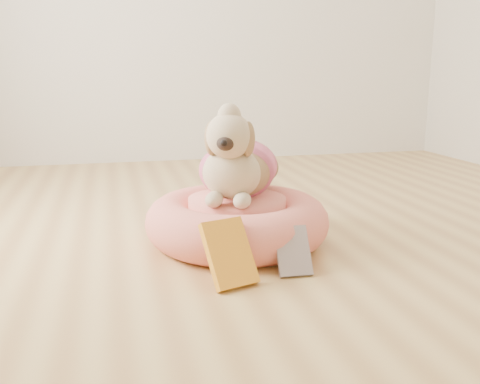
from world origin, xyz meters
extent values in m
plane|color=tan|center=(0.00, 0.00, 0.00)|extent=(4.50, 4.50, 0.00)
cylinder|color=#DE6A56|center=(-0.21, 0.13, 0.06)|extent=(0.54, 0.54, 0.11)
torus|color=#DE6A56|center=(-0.21, 0.13, 0.10)|extent=(0.75, 0.75, 0.19)
cylinder|color=#DE6A56|center=(-0.21, 0.13, 0.14)|extent=(0.40, 0.40, 0.10)
cube|color=yellow|center=(-0.34, -0.28, 0.10)|extent=(0.19, 0.19, 0.21)
cube|color=white|center=(-0.10, -0.24, 0.08)|extent=(0.12, 0.12, 0.16)
camera|label=1|loc=(-0.70, -1.92, 0.70)|focal=40.00mm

